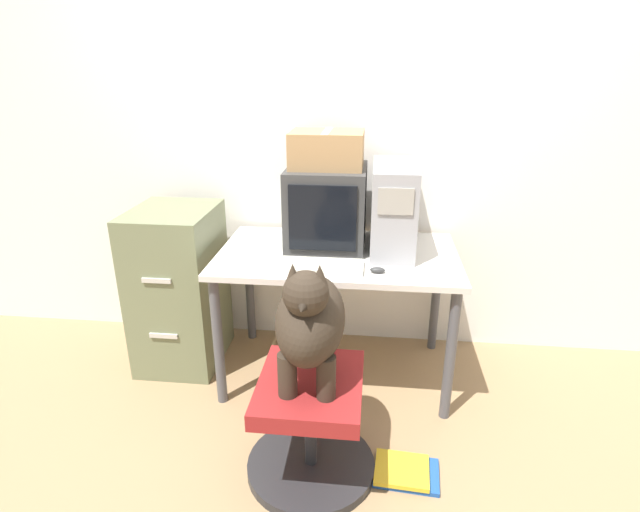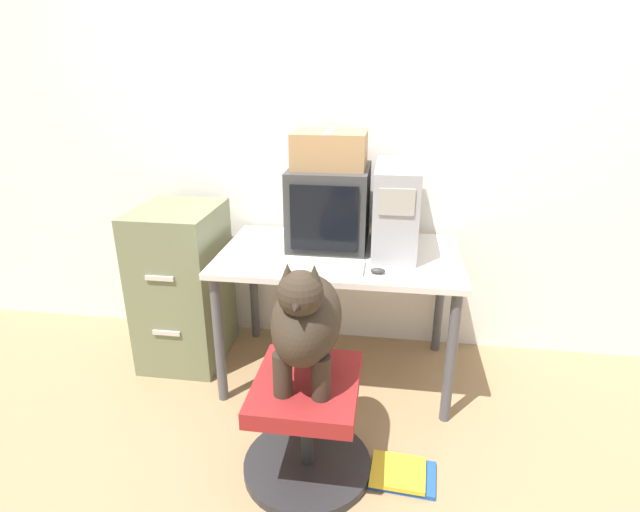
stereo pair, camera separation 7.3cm
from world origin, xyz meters
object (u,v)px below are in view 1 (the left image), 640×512
at_px(pc_tower, 393,208).
at_px(dog, 310,319).
at_px(office_chair, 311,424).
at_px(crt_monitor, 327,207).
at_px(filing_cabinet, 179,287).
at_px(book_stack_floor, 404,471).
at_px(keyboard, 315,265).
at_px(cardboard_box, 327,149).

height_order(pc_tower, dog, pc_tower).
bearing_deg(office_chair, dog, 90.00).
xyz_separation_m(crt_monitor, filing_cabinet, (-0.82, -0.07, -0.47)).
bearing_deg(office_chair, book_stack_floor, 1.17).
relative_size(office_chair, book_stack_floor, 1.91).
bearing_deg(filing_cabinet, keyboard, -18.69).
bearing_deg(crt_monitor, book_stack_floor, -63.83).
bearing_deg(keyboard, office_chair, -85.46).
xyz_separation_m(keyboard, cardboard_box, (0.02, 0.34, 0.49)).
xyz_separation_m(cardboard_box, book_stack_floor, (0.41, -0.85, -1.20)).
relative_size(pc_tower, cardboard_box, 1.40).
distance_m(office_chair, cardboard_box, 1.30).
xyz_separation_m(office_chair, cardboard_box, (-0.02, 0.85, 0.98)).
xyz_separation_m(keyboard, dog, (0.04, -0.51, -0.01)).
height_order(cardboard_box, book_stack_floor, cardboard_box).
bearing_deg(filing_cabinet, book_stack_floor, -32.16).
height_order(keyboard, office_chair, keyboard).
relative_size(cardboard_box, book_stack_floor, 1.27).
xyz_separation_m(dog, cardboard_box, (-0.02, 0.85, 0.50)).
relative_size(office_chair, filing_cabinet, 0.60).
height_order(keyboard, dog, dog).
height_order(crt_monitor, keyboard, crt_monitor).
height_order(crt_monitor, dog, crt_monitor).
distance_m(pc_tower, dog, 0.90).
bearing_deg(pc_tower, filing_cabinet, -178.20).
bearing_deg(crt_monitor, office_chair, -88.62).
height_order(crt_monitor, book_stack_floor, crt_monitor).
height_order(crt_monitor, filing_cabinet, crt_monitor).
bearing_deg(keyboard, filing_cabinet, 161.31).
xyz_separation_m(office_chair, dog, (-0.00, 0.01, 0.49)).
bearing_deg(dog, cardboard_box, 91.38).
distance_m(dog, book_stack_floor, 0.80).
height_order(filing_cabinet, cardboard_box, cardboard_box).
height_order(keyboard, book_stack_floor, keyboard).
bearing_deg(office_chair, keyboard, 94.54).
relative_size(pc_tower, book_stack_floor, 1.77).
bearing_deg(office_chair, cardboard_box, 91.37).
relative_size(pc_tower, dog, 0.95).
relative_size(filing_cabinet, book_stack_floor, 3.17).
distance_m(filing_cabinet, cardboard_box, 1.13).
relative_size(crt_monitor, dog, 0.81).
relative_size(office_chair, cardboard_box, 1.50).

